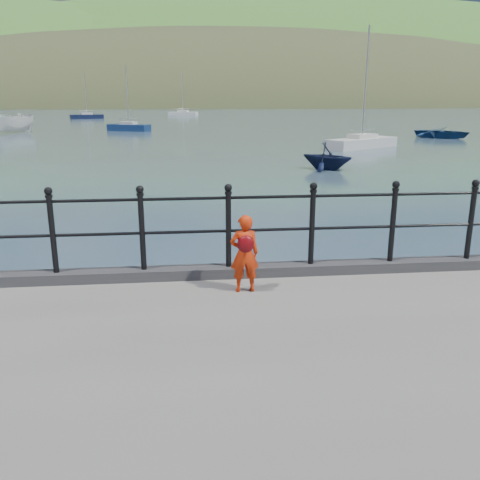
{
  "coord_description": "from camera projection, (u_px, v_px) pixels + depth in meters",
  "views": [
    {
      "loc": [
        0.03,
        -7.04,
        3.49
      ],
      "look_at": [
        0.76,
        -0.2,
        1.55
      ],
      "focal_mm": 38.0,
      "sensor_mm": 36.0,
      "label": 1
    }
  ],
  "objects": [
    {
      "name": "launch_blue",
      "position": [
        442.0,
        133.0,
        44.71
      ],
      "size": [
        5.56,
        5.74,
        0.97
      ],
      "primitive_type": "imported",
      "rotation": [
        0.0,
        0.0,
        0.69
      ],
      "color": "navy",
      "rests_on": "ground"
    },
    {
      "name": "sailboat_left",
      "position": [
        87.0,
        117.0,
        84.78
      ],
      "size": [
        5.5,
        3.45,
        7.61
      ],
      "rotation": [
        0.0,
        0.0,
        0.38
      ],
      "color": "black",
      "rests_on": "ground"
    },
    {
      "name": "launch_white",
      "position": [
        14.0,
        123.0,
        51.32
      ],
      "size": [
        4.33,
        5.4,
        1.99
      ],
      "primitive_type": "imported",
      "rotation": [
        0.0,
        0.0,
        -0.55
      ],
      "color": "silver",
      "rests_on": "ground"
    },
    {
      "name": "sailboat_port",
      "position": [
        129.0,
        128.0,
        53.95
      ],
      "size": [
        4.76,
        3.4,
        6.87
      ],
      "rotation": [
        0.0,
        0.0,
        -0.47
      ],
      "color": "navy",
      "rests_on": "ground"
    },
    {
      "name": "sailboat_deep",
      "position": [
        183.0,
        114.0,
        99.61
      ],
      "size": [
        5.96,
        3.57,
        8.52
      ],
      "rotation": [
        0.0,
        0.0,
        -0.35
      ],
      "color": "silver",
      "rests_on": "ground"
    },
    {
      "name": "kerb",
      "position": [
        187.0,
        273.0,
        7.24
      ],
      "size": [
        60.0,
        0.3,
        0.15
      ],
      "primitive_type": "cube",
      "color": "#28282B",
      "rests_on": "quay"
    },
    {
      "name": "child",
      "position": [
        245.0,
        253.0,
        6.62
      ],
      "size": [
        0.39,
        0.32,
        1.04
      ],
      "rotation": [
        0.0,
        0.0,
        3.18
      ],
      "color": "red",
      "rests_on": "quay"
    },
    {
      "name": "far_shore",
      "position": [
        264.0,
        153.0,
        246.86
      ],
      "size": [
        830.0,
        200.0,
        156.0
      ],
      "color": "#333A21",
      "rests_on": "ground"
    },
    {
      "name": "sailboat_near",
      "position": [
        362.0,
        143.0,
        35.88
      ],
      "size": [
        5.97,
        4.71,
        8.33
      ],
      "rotation": [
        0.0,
        0.0,
        0.58
      ],
      "color": "beige",
      "rests_on": "ground"
    },
    {
      "name": "railing",
      "position": [
        185.0,
        222.0,
        7.04
      ],
      "size": [
        18.11,
        0.11,
        1.2
      ],
      "color": "black",
      "rests_on": "kerb"
    },
    {
      "name": "launch_navy",
      "position": [
        327.0,
        156.0,
        25.14
      ],
      "size": [
        3.38,
        3.33,
        1.35
      ],
      "primitive_type": "imported",
      "rotation": [
        0.0,
        0.0,
        0.88
      ],
      "color": "black",
      "rests_on": "ground"
    },
    {
      "name": "ground",
      "position": [
        189.0,
        336.0,
        7.68
      ],
      "size": [
        600.0,
        600.0,
        0.0
      ],
      "primitive_type": "plane",
      "color": "#2D4251",
      "rests_on": "ground"
    }
  ]
}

